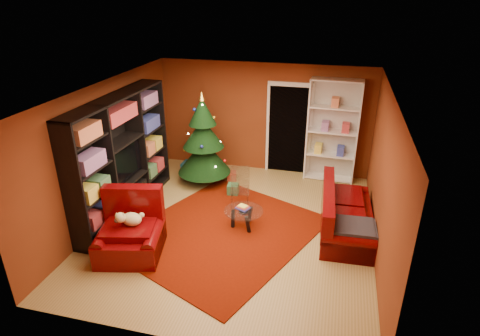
% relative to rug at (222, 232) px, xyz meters
% --- Properties ---
extents(floor, '(5.00, 5.50, 0.05)m').
position_rel_rug_xyz_m(floor, '(0.19, 0.24, -0.03)').
color(floor, olive).
rests_on(floor, ground).
extents(ceiling, '(5.00, 5.50, 0.05)m').
position_rel_rug_xyz_m(ceiling, '(0.19, 0.24, 2.62)').
color(ceiling, silver).
rests_on(ceiling, wall_back).
extents(wall_back, '(5.00, 0.05, 2.60)m').
position_rel_rug_xyz_m(wall_back, '(0.19, 3.01, 1.29)').
color(wall_back, maroon).
rests_on(wall_back, ground).
extents(wall_left, '(0.05, 5.50, 2.60)m').
position_rel_rug_xyz_m(wall_left, '(-2.33, 0.24, 1.29)').
color(wall_left, maroon).
rests_on(wall_left, ground).
extents(wall_right, '(0.05, 5.50, 2.60)m').
position_rel_rug_xyz_m(wall_right, '(2.72, 0.24, 1.29)').
color(wall_right, maroon).
rests_on(wall_right, ground).
extents(doorway, '(1.06, 0.60, 2.16)m').
position_rel_rug_xyz_m(doorway, '(0.79, 2.97, 1.04)').
color(doorway, black).
rests_on(doorway, floor).
extents(rug, '(3.98, 4.23, 0.02)m').
position_rel_rug_xyz_m(rug, '(0.00, 0.00, 0.00)').
color(rug, '#5F1202').
rests_on(rug, floor).
extents(media_unit, '(0.54, 3.06, 2.34)m').
position_rel_rug_xyz_m(media_unit, '(-2.08, 0.33, 1.16)').
color(media_unit, black).
rests_on(media_unit, floor).
extents(christmas_tree, '(1.52, 1.52, 2.14)m').
position_rel_rug_xyz_m(christmas_tree, '(-0.97, 1.94, 1.03)').
color(christmas_tree, black).
rests_on(christmas_tree, floor).
extents(gift_box_teal, '(0.34, 0.34, 0.32)m').
position_rel_rug_xyz_m(gift_box_teal, '(-1.45, 2.21, 0.15)').
color(gift_box_teal, '#115068').
rests_on(gift_box_teal, floor).
extents(gift_box_green, '(0.25, 0.25, 0.23)m').
position_rel_rug_xyz_m(gift_box_green, '(-0.18, 1.50, 0.11)').
color(gift_box_green, '#2A6136').
rests_on(gift_box_green, floor).
extents(gift_box_red, '(0.27, 0.27, 0.22)m').
position_rel_rug_xyz_m(gift_box_red, '(-0.38, 2.14, 0.10)').
color(gift_box_red, '#933A24').
rests_on(gift_box_red, floor).
extents(white_bookshelf, '(1.13, 0.46, 2.41)m').
position_rel_rug_xyz_m(white_bookshelf, '(1.80, 2.81, 1.16)').
color(white_bookshelf, white).
rests_on(white_bookshelf, floor).
extents(armchair, '(1.34, 1.34, 0.87)m').
position_rel_rug_xyz_m(armchair, '(-1.30, -0.98, 0.43)').
color(armchair, '#4B0305').
rests_on(armchair, rug).
extents(dog, '(0.46, 0.38, 0.28)m').
position_rel_rug_xyz_m(dog, '(-1.26, -0.92, 0.64)').
color(dog, beige).
rests_on(dog, armchair).
extents(sofa, '(0.98, 2.03, 0.86)m').
position_rel_rug_xyz_m(sofa, '(2.21, 0.61, 0.42)').
color(sofa, '#4B0305').
rests_on(sofa, rug).
extents(coffee_table, '(0.96, 0.96, 0.46)m').
position_rel_rug_xyz_m(coffee_table, '(0.35, 0.26, 0.18)').
color(coffee_table, gray).
rests_on(coffee_table, rug).
extents(acrylic_chair, '(0.47, 0.50, 0.76)m').
position_rel_rug_xyz_m(acrylic_chair, '(0.10, 1.01, 0.37)').
color(acrylic_chair, '#66605B').
rests_on(acrylic_chair, rug).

